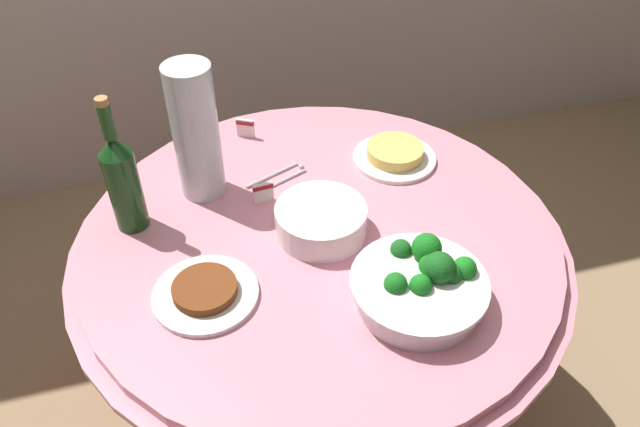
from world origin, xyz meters
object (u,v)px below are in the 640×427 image
Objects in this scene: food_plate_stir_fry at (205,292)px; label_placard_front at (245,127)px; wine_bottle at (123,180)px; label_placard_mid at (263,192)px; decorative_fruit_vase at (197,139)px; plate_stack at (321,220)px; serving_tongs at (279,177)px; broccoli_bowl at (421,285)px; food_plate_noodles at (395,155)px.

label_placard_front reaches higher than food_plate_stir_fry.
wine_bottle is 0.33m from label_placard_mid.
label_placard_front is 1.00× the size of label_placard_mid.
decorative_fruit_vase reaches higher than food_plate_stir_fry.
plate_stack reaches higher than label_placard_mid.
decorative_fruit_vase is 0.24m from serving_tongs.
label_placard_mid is (0.18, 0.27, 0.02)m from food_plate_stir_fry.
food_plate_stir_fry is at bearing -97.21° from decorative_fruit_vase.
broccoli_bowl is 5.09× the size of label_placard_mid.
plate_stack is at bearing -19.33° from wine_bottle.
broccoli_bowl is at bearing -105.10° from food_plate_noodles.
broccoli_bowl is 0.49m from food_plate_noodles.
wine_bottle is (-0.42, 0.15, 0.09)m from plate_stack.
serving_tongs is 0.42m from food_plate_stir_fry.
label_placard_mid is at bearing -92.05° from label_placard_front.
plate_stack is 0.62× the size of wine_bottle.
label_placard_mid is at bearing 56.39° from food_plate_stir_fry.
label_placard_front is (-0.09, 0.44, -0.00)m from plate_stack.
wine_bottle is 6.11× the size of label_placard_front.
decorative_fruit_vase reaches higher than label_placard_mid.
label_placard_mid reaches higher than food_plate_stir_fry.
serving_tongs is at bearing 56.10° from food_plate_stir_fry.
decorative_fruit_vase reaches higher than serving_tongs.
food_plate_stir_fry is at bearing -123.90° from serving_tongs.
wine_bottle reaches higher than plate_stack.
food_plate_noodles reaches higher than serving_tongs.
label_placard_front is at bearing 55.23° from decorative_fruit_vase.
label_placard_front is at bearing 42.19° from wine_bottle.
plate_stack reaches higher than food_plate_noodles.
wine_bottle is 2.04× the size of serving_tongs.
decorative_fruit_vase reaches higher than plate_stack.
label_placard_mid is (-0.10, 0.14, -0.00)m from plate_stack.
plate_stack is at bearing -77.82° from label_placard_front.
broccoli_bowl is at bearing -68.46° from serving_tongs.
plate_stack is at bearing 118.82° from broccoli_bowl.
plate_stack is 0.45m from label_placard_front.
broccoli_bowl is 0.82× the size of decorative_fruit_vase.
food_plate_noodles is at bearing 74.90° from broccoli_bowl.
wine_bottle is at bearing 160.67° from plate_stack.
serving_tongs is 0.31m from food_plate_noodles.
label_placard_mid reaches higher than serving_tongs.
label_placard_mid is at bearing -124.86° from serving_tongs.
food_plate_noodles is 4.00× the size of label_placard_front.
wine_bottle is (-0.55, 0.40, 0.09)m from broccoli_bowl.
plate_stack is at bearing -77.62° from serving_tongs.
broccoli_bowl is 0.44m from food_plate_stir_fry.
plate_stack is 0.34m from food_plate_noodles.
plate_stack is at bearing -140.51° from food_plate_noodles.
wine_bottle is at bearing -168.04° from serving_tongs.
decorative_fruit_vase is (-0.24, 0.23, 0.12)m from plate_stack.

